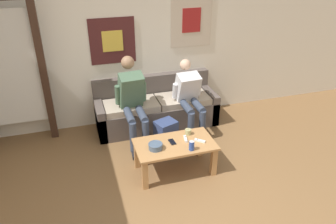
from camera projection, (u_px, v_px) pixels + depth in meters
name	position (u px, v px, depth m)	size (l,w,h in m)	color
wall_back	(133.00, 45.00, 5.06)	(10.00, 0.07, 2.55)	silver
door_frame	(7.00, 66.00, 4.44)	(1.00, 0.10, 2.15)	#382319
couch	(156.00, 109.00, 5.31)	(1.93, 0.66, 0.78)	#564C47
coffee_table	(175.00, 149.00, 4.19)	(1.02, 0.56, 0.42)	#B27F4C
person_seated_adult	(132.00, 99.00, 4.75)	(0.47, 0.90, 1.24)	#384256
person_seated_teen	(190.00, 96.00, 4.99)	(0.47, 0.83, 1.12)	#384256
backpack	(166.00, 135.00, 4.77)	(0.35, 0.34, 0.41)	navy
ceramic_bowl	(155.00, 146.00, 4.03)	(0.18, 0.18, 0.08)	#475B75
pillar_candle	(188.00, 132.00, 4.34)	(0.08, 0.08, 0.08)	tan
drink_can_blue	(192.00, 146.00, 4.00)	(0.07, 0.07, 0.12)	#28479E
game_controller_near_left	(185.00, 139.00, 4.23)	(0.06, 0.15, 0.03)	white
game_controller_near_right	(200.00, 141.00, 4.19)	(0.13, 0.12, 0.03)	white
cell_phone	(172.00, 142.00, 4.18)	(0.08, 0.14, 0.01)	black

